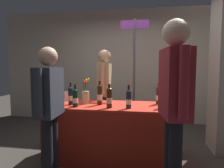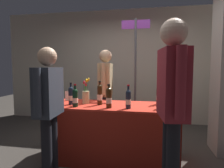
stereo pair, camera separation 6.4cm
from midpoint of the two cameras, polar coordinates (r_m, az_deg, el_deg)
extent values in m
plane|color=#38332D|center=(3.13, -0.63, -20.47)|extent=(12.00, 12.00, 0.00)
cube|color=#B2A893|center=(4.91, 3.64, 5.08)|extent=(6.30, 0.12, 2.71)
cube|color=red|center=(2.88, -0.64, -6.20)|extent=(1.83, 0.76, 0.02)
cube|color=#A32519|center=(2.64, -2.11, -16.32)|extent=(1.83, 0.01, 0.77)
cube|color=#A32519|center=(3.34, 0.51, -11.71)|extent=(1.83, 0.01, 0.77)
cube|color=#A32519|center=(3.26, -16.94, -12.33)|extent=(0.01, 0.76, 0.77)
cube|color=#A32519|center=(2.97, 17.43, -14.06)|extent=(0.01, 0.76, 0.77)
cylinder|color=#192333|center=(2.62, 4.09, -4.74)|extent=(0.07, 0.07, 0.21)
sphere|color=#192333|center=(2.60, 4.10, -2.46)|extent=(0.07, 0.07, 0.07)
cylinder|color=#192333|center=(2.60, 4.11, -1.51)|extent=(0.03, 0.03, 0.09)
cylinder|color=maroon|center=(2.59, 4.12, -0.35)|extent=(0.03, 0.03, 0.02)
cylinder|color=beige|center=(2.62, 4.09, -5.10)|extent=(0.07, 0.07, 0.07)
cylinder|color=#192333|center=(2.75, 13.96, -4.35)|extent=(0.07, 0.07, 0.22)
sphere|color=#192333|center=(2.73, 14.01, -2.11)|extent=(0.07, 0.07, 0.07)
cylinder|color=#192333|center=(2.73, 14.03, -1.27)|extent=(0.03, 0.03, 0.08)
cylinder|color=maroon|center=(2.72, 14.05, -0.23)|extent=(0.03, 0.03, 0.02)
cylinder|color=beige|center=(2.75, 13.95, -4.71)|extent=(0.08, 0.08, 0.07)
cylinder|color=#38230F|center=(2.64, -1.50, -4.36)|extent=(0.07, 0.07, 0.23)
sphere|color=#38230F|center=(2.63, -1.50, -1.84)|extent=(0.07, 0.07, 0.07)
cylinder|color=#38230F|center=(2.62, -1.50, -1.13)|extent=(0.03, 0.03, 0.07)
cylinder|color=black|center=(2.62, -1.50, -0.23)|extent=(0.04, 0.04, 0.02)
cylinder|color=beige|center=(2.65, -1.49, -4.76)|extent=(0.08, 0.08, 0.08)
cylinder|color=black|center=(2.76, -11.14, -4.30)|extent=(0.07, 0.07, 0.21)
sphere|color=black|center=(2.74, -11.17, -2.11)|extent=(0.07, 0.07, 0.07)
cylinder|color=black|center=(2.74, -11.19, -1.26)|extent=(0.03, 0.03, 0.08)
cylinder|color=maroon|center=(2.74, -11.21, -0.22)|extent=(0.03, 0.03, 0.02)
cylinder|color=beige|center=(2.76, -11.13, -4.65)|extent=(0.07, 0.07, 0.07)
cylinder|color=#192333|center=(2.94, -12.36, -3.63)|extent=(0.07, 0.07, 0.22)
sphere|color=#192333|center=(2.93, -12.40, -1.46)|extent=(0.07, 0.07, 0.07)
cylinder|color=#192333|center=(2.92, -12.41, -0.72)|extent=(0.03, 0.03, 0.08)
cylinder|color=black|center=(2.92, -12.43, 0.20)|extent=(0.03, 0.03, 0.02)
cylinder|color=beige|center=(2.94, -12.35, -3.98)|extent=(0.07, 0.07, 0.07)
cylinder|color=#38230F|center=(2.87, -4.18, -3.41)|extent=(0.07, 0.07, 0.26)
sphere|color=#38230F|center=(2.85, -4.20, -0.86)|extent=(0.07, 0.07, 0.07)
cylinder|color=#38230F|center=(2.85, -4.20, -0.19)|extent=(0.03, 0.03, 0.07)
cylinder|color=black|center=(2.85, -4.21, 0.66)|extent=(0.04, 0.04, 0.02)
cylinder|color=beige|center=(2.87, -4.18, -3.81)|extent=(0.07, 0.07, 0.08)
cylinder|color=#38230F|center=(2.99, 12.62, -3.51)|extent=(0.08, 0.08, 0.22)
sphere|color=#38230F|center=(2.98, 12.67, -1.39)|extent=(0.08, 0.08, 0.08)
cylinder|color=#38230F|center=(2.97, 12.68, -0.71)|extent=(0.03, 0.03, 0.07)
cylinder|color=maroon|center=(2.97, 12.69, 0.15)|extent=(0.04, 0.04, 0.02)
cylinder|color=beige|center=(2.99, 12.62, -3.85)|extent=(0.08, 0.08, 0.07)
cylinder|color=silver|center=(2.94, 14.71, -5.86)|extent=(0.06, 0.06, 0.00)
cylinder|color=silver|center=(2.94, 14.73, -5.09)|extent=(0.01, 0.01, 0.08)
cone|color=silver|center=(2.92, 14.76, -3.62)|extent=(0.06, 0.06, 0.07)
cylinder|color=tan|center=(2.98, -8.16, -3.84)|extent=(0.10, 0.10, 0.18)
cylinder|color=#38722D|center=(2.98, -7.77, -1.26)|extent=(0.05, 0.02, 0.26)
ellipsoid|color=gold|center=(2.96, -7.45, 1.27)|extent=(0.03, 0.03, 0.05)
cylinder|color=#38722D|center=(2.98, -8.37, -1.43)|extent=(0.05, 0.05, 0.25)
ellipsoid|color=gold|center=(2.98, -7.90, 0.99)|extent=(0.03, 0.03, 0.05)
cylinder|color=#38722D|center=(2.96, -8.22, -2.01)|extent=(0.01, 0.01, 0.19)
ellipsoid|color=red|center=(2.96, -8.17, -0.17)|extent=(0.03, 0.03, 0.05)
cylinder|color=#38722D|center=(2.98, -8.74, -1.70)|extent=(0.01, 0.02, 0.22)
ellipsoid|color=red|center=(2.97, -8.72, 0.45)|extent=(0.03, 0.03, 0.05)
cylinder|color=#38722D|center=(2.96, -8.45, -1.75)|extent=(0.01, 0.04, 0.22)
ellipsoid|color=pink|center=(2.97, -8.35, 0.38)|extent=(0.03, 0.03, 0.05)
cylinder|color=#38722D|center=(2.97, -8.19, -1.44)|extent=(0.03, 0.04, 0.25)
ellipsoid|color=gold|center=(2.93, -8.07, 0.96)|extent=(0.03, 0.03, 0.05)
cube|color=silver|center=(3.31, -12.77, -3.34)|extent=(0.12, 0.09, 0.15)
cylinder|color=#2D3347|center=(3.80, -2.41, -9.25)|extent=(0.12, 0.12, 0.82)
cylinder|color=#2D3347|center=(3.63, -2.81, -9.94)|extent=(0.12, 0.12, 0.82)
cube|color=tan|center=(3.60, -2.65, 1.28)|extent=(0.24, 0.47, 0.58)
sphere|color=tan|center=(3.60, -2.67, 7.98)|extent=(0.23, 0.23, 0.23)
cylinder|color=tan|center=(3.87, -2.07, 1.88)|extent=(0.08, 0.08, 0.54)
cylinder|color=tan|center=(3.33, -3.32, 1.38)|extent=(0.08, 0.08, 0.54)
cylinder|color=black|center=(2.01, 16.65, -21.93)|extent=(0.12, 0.12, 0.88)
cylinder|color=black|center=(2.17, 15.44, -19.85)|extent=(0.12, 0.12, 0.88)
cube|color=maroon|center=(1.89, 16.57, 0.26)|extent=(0.26, 0.48, 0.63)
sphere|color=beige|center=(1.91, 16.92, 13.94)|extent=(0.24, 0.24, 0.24)
cylinder|color=maroon|center=(1.63, 18.91, 0.34)|extent=(0.08, 0.08, 0.58)
cylinder|color=maroon|center=(2.15, 14.84, 1.52)|extent=(0.08, 0.08, 0.58)
cylinder|color=black|center=(2.49, -18.73, -17.81)|extent=(0.12, 0.12, 0.78)
cylinder|color=black|center=(2.63, -17.19, -16.54)|extent=(0.12, 0.12, 0.78)
cube|color=#2D333D|center=(2.39, -18.36, -2.14)|extent=(0.23, 0.42, 0.55)
sphere|color=tan|center=(2.38, -18.63, 7.49)|extent=(0.22, 0.22, 0.22)
cylinder|color=#2D333D|center=(2.17, -21.15, -2.36)|extent=(0.08, 0.08, 0.51)
cylinder|color=#2D333D|center=(2.62, -16.09, -1.00)|extent=(0.08, 0.08, 0.51)
cylinder|color=#47474C|center=(3.83, 5.83, 1.61)|extent=(0.04, 0.04, 2.24)
cube|color=#7A3393|center=(3.90, 5.97, 16.61)|extent=(0.53, 0.02, 0.16)
camera|label=1|loc=(0.03, -90.65, -0.06)|focal=31.90mm
camera|label=2|loc=(0.03, 89.35, 0.06)|focal=31.90mm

